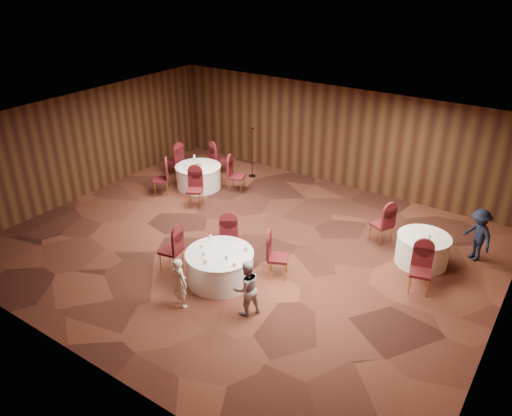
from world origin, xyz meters
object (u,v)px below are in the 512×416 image
Objects in this scene: woman_b at (246,288)px; man_c at (478,235)px; woman_a at (180,282)px; table_main at (220,266)px; mic_stand at (252,162)px; table_right at (422,249)px; table_left at (199,177)px.

man_c is (3.45, 4.91, 0.05)m from woman_b.
woman_a is at bearing -91.82° from man_c.
mic_stand reaches higher than table_main.
table_right is at bearing -113.69° from woman_a.
mic_stand reaches higher than woman_a.
table_main and table_left have the same top height.
table_left is 0.85× the size of mic_stand.
mic_stand is at bearing 162.05° from table_right.
woman_b is (1.32, 0.58, 0.04)m from woman_a.
man_c is at bearing 42.65° from table_main.
man_c is (4.65, 4.28, 0.31)m from table_main.
table_main is 1.34× the size of woman_a.
table_left is 1.24× the size of woman_a.
table_right is (7.40, -0.37, 0.00)m from table_left.
mic_stand is 1.36× the size of woman_b.
woman_a is at bearing -67.61° from mic_stand.
table_left is at bearing -137.08° from man_c.
table_main is at bearing -98.18° from man_c.
table_left is at bearing -117.76° from mic_stand.
mic_stand is 7.21m from woman_a.
woman_a is at bearing -129.34° from table_right.
table_right is at bearing -2.86° from table_left.
table_left is 6.15m from woman_a.
woman_b is (4.07, -6.09, 0.12)m from mic_stand.
table_main is 1.15× the size of man_c.
woman_a reaches higher than table_left.
table_main is at bearing -80.16° from woman_a.
mic_stand is (0.91, 1.73, 0.13)m from table_left.
woman_b is 6.00m from man_c.
woman_b is at bearing -56.25° from mic_stand.
mic_stand is at bearing -149.75° from man_c.
woman_b is at bearing -41.17° from table_left.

